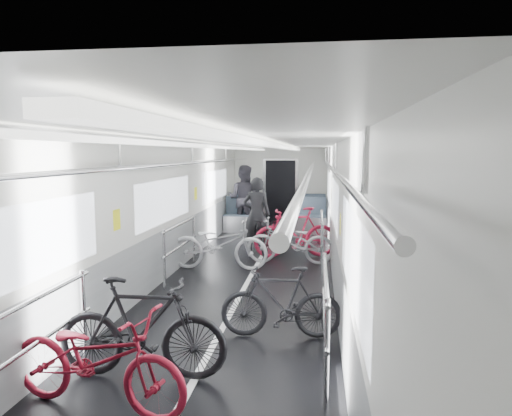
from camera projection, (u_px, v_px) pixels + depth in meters
The scene contains 10 objects.
car_shell at pixel (261, 206), 9.63m from camera, with size 3.02×14.01×2.41m.
bike_left_near at pixel (96, 359), 3.95m from camera, with size 0.61×1.75×0.92m, color maroon.
bike_left_mid at pixel (142, 328), 4.51m from camera, with size 0.48×1.71×1.03m, color black.
bike_left_far at pixel (219, 244), 8.76m from camera, with size 0.66×1.89×1.00m, color #B0B0B5.
bike_right_near at pixel (281, 302), 5.52m from camera, with size 0.41×1.47×0.88m, color black.
bike_right_mid at pixel (290, 241), 9.20m from camera, with size 0.61×1.75×0.92m, color #98989C.
bike_right_far at pixel (296, 232), 9.77m from camera, with size 0.51×1.81×1.09m, color #B11533.
bike_aisle at pixel (269, 235), 10.27m from camera, with size 0.53×1.51×0.79m, color black.
person_standing at pixel (257, 214), 10.36m from camera, with size 0.62×0.41×1.70m, color black.
person_seated at pixel (244, 198), 13.06m from camera, with size 0.92×0.72×1.89m, color #2A272E.
Camera 1 is at (1.18, -7.72, 2.23)m, focal length 32.00 mm.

